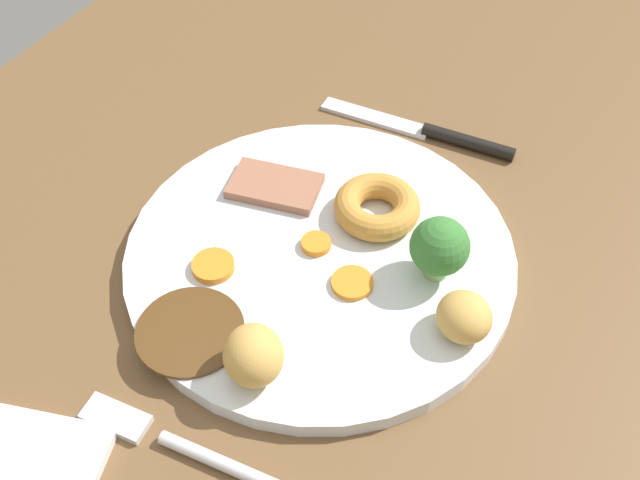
# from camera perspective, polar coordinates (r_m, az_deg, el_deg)

# --- Properties ---
(dining_table) EXTENTS (1.20, 0.84, 0.04)m
(dining_table) POSITION_cam_1_polar(r_m,az_deg,el_deg) (0.57, 0.78, -3.73)
(dining_table) COLOR brown
(dining_table) RESTS_ON ground
(dinner_plate) EXTENTS (0.30, 0.30, 0.01)m
(dinner_plate) POSITION_cam_1_polar(r_m,az_deg,el_deg) (0.56, 0.00, -1.16)
(dinner_plate) COLOR white
(dinner_plate) RESTS_ON dining_table
(gravy_pool) EXTENTS (0.08, 0.08, 0.00)m
(gravy_pool) POSITION_cam_1_polar(r_m,az_deg,el_deg) (0.52, -10.16, -7.04)
(gravy_pool) COLOR #563819
(gravy_pool) RESTS_ON dinner_plate
(meat_slice_main) EXTENTS (0.06, 0.08, 0.01)m
(meat_slice_main) POSITION_cam_1_polar(r_m,az_deg,el_deg) (0.60, -3.56, 4.25)
(meat_slice_main) COLOR #9E664C
(meat_slice_main) RESTS_ON dinner_plate
(yorkshire_pudding) EXTENTS (0.07, 0.07, 0.02)m
(yorkshire_pudding) POSITION_cam_1_polar(r_m,az_deg,el_deg) (0.57, 4.49, 2.63)
(yorkshire_pudding) COLOR #C68938
(yorkshire_pudding) RESTS_ON dinner_plate
(roast_potato_left) EXTENTS (0.06, 0.06, 0.04)m
(roast_potato_left) POSITION_cam_1_polar(r_m,az_deg,el_deg) (0.48, -5.19, -9.01)
(roast_potato_left) COLOR tan
(roast_potato_left) RESTS_ON dinner_plate
(roast_potato_right) EXTENTS (0.05, 0.05, 0.03)m
(roast_potato_right) POSITION_cam_1_polar(r_m,az_deg,el_deg) (0.51, 11.23, -5.93)
(roast_potato_right) COLOR tan
(roast_potato_right) RESTS_ON dinner_plate
(carrot_coin_front) EXTENTS (0.02, 0.02, 0.01)m
(carrot_coin_front) POSITION_cam_1_polar(r_m,az_deg,el_deg) (0.56, -0.31, -0.30)
(carrot_coin_front) COLOR orange
(carrot_coin_front) RESTS_ON dinner_plate
(carrot_coin_back) EXTENTS (0.03, 0.03, 0.00)m
(carrot_coin_back) POSITION_cam_1_polar(r_m,az_deg,el_deg) (0.53, 2.54, -3.38)
(carrot_coin_back) COLOR orange
(carrot_coin_back) RESTS_ON dinner_plate
(carrot_coin_side) EXTENTS (0.03, 0.03, 0.01)m
(carrot_coin_side) POSITION_cam_1_polar(r_m,az_deg,el_deg) (0.55, -8.37, -2.02)
(carrot_coin_side) COLOR orange
(carrot_coin_side) RESTS_ON dinner_plate
(broccoli_floret) EXTENTS (0.04, 0.04, 0.05)m
(broccoli_floret) POSITION_cam_1_polar(r_m,az_deg,el_deg) (0.53, 9.35, -0.58)
(broccoli_floret) COLOR #8CB766
(broccoli_floret) RESTS_ON dinner_plate
(fork) EXTENTS (0.03, 0.15, 0.01)m
(fork) POSITION_cam_1_polar(r_m,az_deg,el_deg) (0.49, -10.92, -15.52)
(fork) COLOR silver
(fork) RESTS_ON dining_table
(knife) EXTENTS (0.02, 0.19, 0.01)m
(knife) POSITION_cam_1_polar(r_m,az_deg,el_deg) (0.68, 8.84, 8.31)
(knife) COLOR black
(knife) RESTS_ON dining_table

